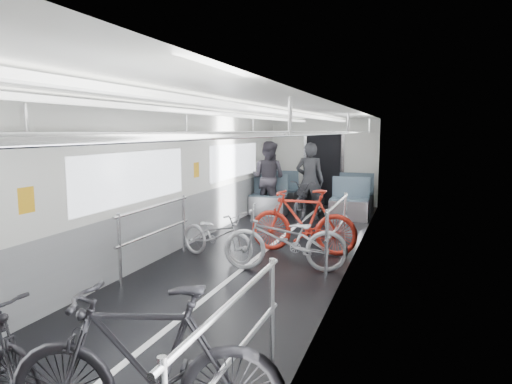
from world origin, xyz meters
TOP-DOWN VIEW (x-y plane):
  - car_shell at (0.00, 1.78)m, footprint 3.02×14.01m
  - bike_left_far at (-0.58, 0.92)m, footprint 1.61×1.01m
  - bike_right_near at (0.79, -3.29)m, footprint 1.91×1.02m
  - bike_right_mid at (0.64, 0.67)m, footprint 1.94×1.06m
  - bike_right_far at (0.65, 1.74)m, footprint 1.84×0.52m
  - bike_aisle at (0.12, 4.80)m, footprint 0.92×1.86m
  - person_standing at (0.09, 4.80)m, footprint 0.69×0.48m
  - person_seated at (-1.03, 5.08)m, footprint 0.98×0.82m

SIDE VIEW (x-z plane):
  - bike_left_far at x=-0.58m, z-range 0.00..0.80m
  - bike_aisle at x=0.12m, z-range 0.00..0.94m
  - bike_right_mid at x=0.64m, z-range 0.00..0.97m
  - bike_right_near at x=0.79m, z-range 0.00..1.10m
  - bike_right_far at x=0.65m, z-range 0.00..1.11m
  - person_standing at x=0.09m, z-range 0.00..1.82m
  - person_seated at x=-1.03m, z-range 0.00..1.83m
  - car_shell at x=0.00m, z-range -0.08..2.33m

